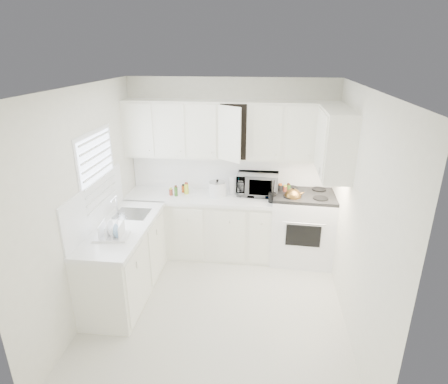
# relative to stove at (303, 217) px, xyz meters

# --- Properties ---
(floor) EXTENTS (3.20, 3.20, 0.00)m
(floor) POSITION_rel_stove_xyz_m (-1.09, -1.30, -0.67)
(floor) COLOR silver
(floor) RESTS_ON ground
(ceiling) EXTENTS (3.20, 3.20, 0.00)m
(ceiling) POSITION_rel_stove_xyz_m (-1.09, -1.30, 1.93)
(ceiling) COLOR white
(ceiling) RESTS_ON ground
(wall_back) EXTENTS (3.00, 0.00, 3.00)m
(wall_back) POSITION_rel_stove_xyz_m (-1.09, 0.30, 0.63)
(wall_back) COLOR white
(wall_back) RESTS_ON ground
(wall_front) EXTENTS (3.00, 0.00, 3.00)m
(wall_front) POSITION_rel_stove_xyz_m (-1.09, -2.90, 0.63)
(wall_front) COLOR white
(wall_front) RESTS_ON ground
(wall_left) EXTENTS (0.00, 3.20, 3.20)m
(wall_left) POSITION_rel_stove_xyz_m (-2.59, -1.30, 0.63)
(wall_left) COLOR white
(wall_left) RESTS_ON ground
(wall_right) EXTENTS (0.00, 3.20, 3.20)m
(wall_right) POSITION_rel_stove_xyz_m (0.41, -1.30, 0.63)
(wall_right) COLOR white
(wall_right) RESTS_ON ground
(window_blinds) EXTENTS (0.06, 0.96, 1.06)m
(window_blinds) POSITION_rel_stove_xyz_m (-2.57, -0.95, 0.88)
(window_blinds) COLOR white
(window_blinds) RESTS_ON wall_left
(lower_cabinets_back) EXTENTS (2.22, 0.60, 0.90)m
(lower_cabinets_back) POSITION_rel_stove_xyz_m (-1.48, -0.00, -0.22)
(lower_cabinets_back) COLOR white
(lower_cabinets_back) RESTS_ON floor
(lower_cabinets_left) EXTENTS (0.60, 1.60, 0.90)m
(lower_cabinets_left) POSITION_rel_stove_xyz_m (-2.29, -1.10, -0.22)
(lower_cabinets_left) COLOR white
(lower_cabinets_left) RESTS_ON floor
(countertop_back) EXTENTS (2.24, 0.64, 0.05)m
(countertop_back) POSITION_rel_stove_xyz_m (-1.48, -0.01, 0.25)
(countertop_back) COLOR white
(countertop_back) RESTS_ON lower_cabinets_back
(countertop_left) EXTENTS (0.64, 1.62, 0.05)m
(countertop_left) POSITION_rel_stove_xyz_m (-2.28, -1.10, 0.25)
(countertop_left) COLOR white
(countertop_left) RESTS_ON lower_cabinets_left
(backsplash_back) EXTENTS (2.98, 0.02, 0.55)m
(backsplash_back) POSITION_rel_stove_xyz_m (-1.09, 0.29, 0.55)
(backsplash_back) COLOR white
(backsplash_back) RESTS_ON wall_back
(backsplash_left) EXTENTS (0.02, 1.60, 0.55)m
(backsplash_left) POSITION_rel_stove_xyz_m (-2.58, -1.10, 0.55)
(backsplash_left) COLOR white
(backsplash_left) RESTS_ON wall_left
(upper_cabinets_back) EXTENTS (3.00, 0.33, 0.80)m
(upper_cabinets_back) POSITION_rel_stove_xyz_m (-1.09, 0.13, 0.83)
(upper_cabinets_back) COLOR white
(upper_cabinets_back) RESTS_ON wall_back
(upper_cabinets_right) EXTENTS (0.33, 0.90, 0.80)m
(upper_cabinets_right) POSITION_rel_stove_xyz_m (0.25, -0.48, 0.83)
(upper_cabinets_right) COLOR white
(upper_cabinets_right) RESTS_ON wall_right
(sink) EXTENTS (0.42, 0.38, 0.30)m
(sink) POSITION_rel_stove_xyz_m (-2.28, -0.75, 0.40)
(sink) COLOR gray
(sink) RESTS_ON countertop_left
(stove) EXTENTS (0.91, 0.76, 1.34)m
(stove) POSITION_rel_stove_xyz_m (0.00, 0.00, 0.00)
(stove) COLOR white
(stove) RESTS_ON floor
(tea_kettle) EXTENTS (0.30, 0.26, 0.26)m
(tea_kettle) POSITION_rel_stove_xyz_m (-0.18, -0.16, 0.40)
(tea_kettle) COLOR olive
(tea_kettle) RESTS_ON stove
(frying_pan) EXTENTS (0.41, 0.51, 0.04)m
(frying_pan) POSITION_rel_stove_xyz_m (0.18, 0.16, 0.29)
(frying_pan) COLOR black
(frying_pan) RESTS_ON stove
(microwave) EXTENTS (0.61, 0.35, 0.40)m
(microwave) POSITION_rel_stove_xyz_m (-0.68, 0.15, 0.48)
(microwave) COLOR gray
(microwave) RESTS_ON countertop_back
(rice_cooker) EXTENTS (0.32, 0.32, 0.25)m
(rice_cooker) POSITION_rel_stove_xyz_m (-1.25, 0.01, 0.40)
(rice_cooker) COLOR white
(rice_cooker) RESTS_ON countertop_back
(paper_towel) EXTENTS (0.12, 0.12, 0.27)m
(paper_towel) POSITION_rel_stove_xyz_m (-1.03, 0.12, 0.41)
(paper_towel) COLOR white
(paper_towel) RESTS_ON countertop_back
(utensil_crock) EXTENTS (0.12, 0.12, 0.34)m
(utensil_crock) POSITION_rel_stove_xyz_m (-0.46, -0.15, 0.45)
(utensil_crock) COLOR black
(utensil_crock) RESTS_ON countertop_back
(dish_rack) EXTENTS (0.40, 0.32, 0.20)m
(dish_rack) POSITION_rel_stove_xyz_m (-2.28, -1.41, 0.38)
(dish_rack) COLOR white
(dish_rack) RESTS_ON countertop_left
(spice_left_0) EXTENTS (0.06, 0.06, 0.13)m
(spice_left_0) POSITION_rel_stove_xyz_m (-1.94, 0.12, 0.34)
(spice_left_0) COLOR #983C29
(spice_left_0) RESTS_ON countertop_back
(spice_left_1) EXTENTS (0.06, 0.06, 0.13)m
(spice_left_1) POSITION_rel_stove_xyz_m (-1.86, 0.03, 0.34)
(spice_left_1) COLOR #346220
(spice_left_1) RESTS_ON countertop_back
(spice_left_2) EXTENTS (0.06, 0.06, 0.13)m
(spice_left_2) POSITION_rel_stove_xyz_m (-1.79, 0.12, 0.34)
(spice_left_2) COLOR #CD531B
(spice_left_2) RESTS_ON countertop_back
(spice_left_3) EXTENTS (0.06, 0.06, 0.13)m
(spice_left_3) POSITION_rel_stove_xyz_m (-1.71, 0.03, 0.34)
(spice_left_3) COLOR #D9EA37
(spice_left_3) RESTS_ON countertop_back
(sauce_right_0) EXTENTS (0.06, 0.06, 0.19)m
(sauce_right_0) POSITION_rel_stove_xyz_m (-0.51, 0.16, 0.37)
(sauce_right_0) COLOR #CD531B
(sauce_right_0) RESTS_ON countertop_back
(sauce_right_1) EXTENTS (0.06, 0.06, 0.19)m
(sauce_right_1) POSITION_rel_stove_xyz_m (-0.45, 0.10, 0.37)
(sauce_right_1) COLOR #D9EA37
(sauce_right_1) RESTS_ON countertop_back
(sauce_right_2) EXTENTS (0.06, 0.06, 0.19)m
(sauce_right_2) POSITION_rel_stove_xyz_m (-0.40, 0.16, 0.37)
(sauce_right_2) COLOR #4E2916
(sauce_right_2) RESTS_ON countertop_back
(sauce_right_3) EXTENTS (0.06, 0.06, 0.19)m
(sauce_right_3) POSITION_rel_stove_xyz_m (-0.34, 0.10, 0.37)
(sauce_right_3) COLOR black
(sauce_right_3) RESTS_ON countertop_back
(sauce_right_4) EXTENTS (0.06, 0.06, 0.19)m
(sauce_right_4) POSITION_rel_stove_xyz_m (-0.29, 0.16, 0.37)
(sauce_right_4) COLOR #983C29
(sauce_right_4) RESTS_ON countertop_back
(sauce_right_5) EXTENTS (0.06, 0.06, 0.19)m
(sauce_right_5) POSITION_rel_stove_xyz_m (-0.23, 0.10, 0.37)
(sauce_right_5) COLOR #346220
(sauce_right_5) RESTS_ON countertop_back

